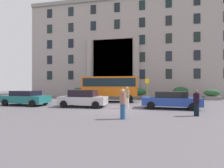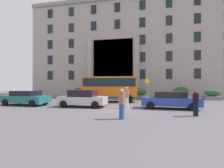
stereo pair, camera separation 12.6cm
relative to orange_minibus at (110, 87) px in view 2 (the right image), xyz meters
name	(u,v)px [view 2 (the right image)]	position (x,y,z in m)	size (l,w,h in m)	color
ground_plane	(115,110)	(1.57, -5.50, -1.77)	(80.00, 64.00, 0.12)	#5D585D
office_building_facade	(132,51)	(1.56, 11.97, 6.47)	(34.79, 9.78, 16.38)	#9F948F
orange_minibus	(110,87)	(0.00, 0.00, 0.00)	(6.36, 2.97, 2.88)	orange
bus_stop_sign	(147,87)	(4.23, 1.57, -0.03)	(0.44, 0.08, 2.72)	olive
hedge_planter_east	(212,95)	(12.50, 4.72, -1.06)	(2.05, 1.00, 1.35)	gray
hedge_planter_entrance_left	(79,93)	(-5.95, 4.93, -0.98)	(1.73, 0.99, 1.51)	slate
hedge_planter_far_east	(107,93)	(-1.56, 5.22, -0.99)	(2.00, 0.92, 1.50)	slate
hedge_planter_west	(181,93)	(8.72, 4.89, -0.90)	(2.04, 0.96, 1.68)	gray
hedge_planter_entrance_right	(139,94)	(3.16, 5.06, -1.00)	(2.18, 0.86, 1.47)	gray
white_taxi_kerbside	(170,100)	(6.02, -4.51, -0.98)	(4.67, 2.11, 1.41)	#244098
parked_coupe_end	(83,98)	(-1.44, -4.87, -0.95)	(4.17, 2.03, 1.50)	#B6B4B7
parked_compact_extra	(26,98)	(-7.27, -4.82, -0.99)	(4.53, 2.24, 1.40)	#1C6868
motorcycle_far_end	(166,101)	(5.94, -2.54, -1.25)	(2.05, 0.55, 0.89)	black
scooter_by_planter	(95,99)	(-1.16, -2.18, -1.25)	(2.00, 0.55, 0.89)	black
pedestrian_woman_dark_dress	(196,103)	(7.13, -7.59, -0.89)	(0.36, 0.36, 1.64)	black
pedestrian_man_crossing	(127,97)	(2.49, -4.99, -0.80)	(0.36, 0.36, 1.79)	beige
pedestrian_woman_with_bag	(122,104)	(2.68, -9.38, -0.83)	(0.36, 0.36, 1.74)	#244E81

